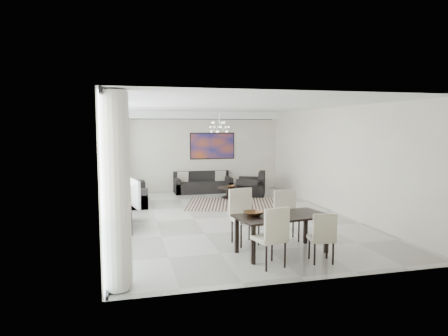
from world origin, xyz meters
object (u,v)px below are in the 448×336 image
object	(u,v)px
coffee_table	(233,192)
dining_table	(282,220)
sofa_main	(203,185)
tv_console	(122,217)
television	(128,193)

from	to	relation	value
coffee_table	dining_table	size ratio (longest dim) A/B	0.55
sofa_main	tv_console	xyz separation A→B (m)	(-2.81, -4.49, 0.00)
television	dining_table	size ratio (longest dim) A/B	0.61
coffee_table	dining_table	world-z (taller)	dining_table
coffee_table	television	xyz separation A→B (m)	(-3.40, -3.13, 0.63)
tv_console	television	world-z (taller)	television
dining_table	tv_console	bearing A→B (deg)	137.60
sofa_main	television	world-z (taller)	television
television	coffee_table	bearing A→B (deg)	-60.31
television	sofa_main	bearing A→B (deg)	-43.28
coffee_table	television	world-z (taller)	television
tv_console	dining_table	xyz separation A→B (m)	(2.93, -2.68, 0.38)
coffee_table	tv_console	world-z (taller)	tv_console
sofa_main	dining_table	bearing A→B (deg)	-89.04
sofa_main	dining_table	xyz separation A→B (m)	(0.12, -7.17, 0.38)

